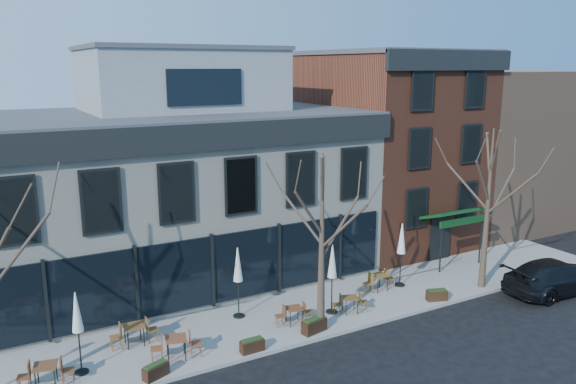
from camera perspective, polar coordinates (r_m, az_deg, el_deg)
ground at (r=24.88m, az=-7.63°, el=-11.94°), size 120.00×120.00×0.00m
sidewalk_front at (r=24.39m, az=1.57°, el=-12.16°), size 33.50×4.70×0.15m
corner_building at (r=28.02m, az=-11.62°, el=0.90°), size 18.39×10.39×11.10m
red_brick_building at (r=33.91m, az=9.67°, el=4.57°), size 8.20×11.78×11.18m
bg_building at (r=41.63m, az=19.58°, el=4.62°), size 12.00×12.00×10.00m
tree_mid at (r=21.53m, az=3.48°, el=-4.99°), size 3.50×3.55×7.04m
tree_right at (r=27.24m, az=19.64°, el=-1.44°), size 3.72×3.77×7.48m
parked_sedan at (r=29.08m, az=25.55°, el=-7.75°), size 5.53×2.51×1.57m
cafe_set_0 at (r=20.58m, az=-23.38°, el=-16.54°), size 1.83×0.85×0.94m
cafe_set_1 at (r=22.24m, az=-15.36°, el=-13.61°), size 1.81×0.74×0.95m
cafe_set_2 at (r=20.98m, az=-11.29°, el=-15.04°), size 1.88×0.89×0.96m
cafe_set_3 at (r=23.11m, az=0.63°, el=-12.24°), size 1.63×0.75×0.84m
cafe_set_4 at (r=24.21m, az=6.34°, el=-11.13°), size 1.61×0.88×0.83m
cafe_set_5 at (r=26.61m, az=9.21°, el=-8.86°), size 1.74×0.70×0.92m
umbrella_0 at (r=20.28m, az=-20.65°, el=-11.77°), size 0.47×0.47×2.91m
umbrella_2 at (r=23.13m, az=-5.11°, el=-7.73°), size 0.48×0.48×3.00m
umbrella_3 at (r=23.49m, az=4.52°, el=-7.38°), size 0.48×0.48×3.01m
umbrella_4 at (r=26.75m, az=11.46°, el=-4.99°), size 0.49×0.49×3.06m
planter_0 at (r=20.12m, az=-13.29°, el=-17.24°), size 0.96×0.65×0.50m
planter_1 at (r=21.19m, az=-3.66°, el=-15.27°), size 0.89×0.37×0.49m
planter_2 at (r=22.52m, az=2.68°, el=-13.35°), size 1.10×0.61×0.58m
planter_3 at (r=26.13m, az=14.88°, el=-10.06°), size 0.98×0.65×0.51m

